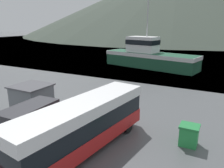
# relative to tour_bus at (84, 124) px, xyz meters

# --- Properties ---
(water_surface) EXTENTS (240.00, 240.00, 0.00)m
(water_surface) POSITION_rel_tour_bus_xyz_m (-0.77, 137.36, -1.85)
(water_surface) COLOR slate
(water_surface) RESTS_ON ground
(hill_backdrop) EXTENTS (227.34, 227.34, 50.41)m
(hill_backdrop) POSITION_rel_tour_bus_xyz_m (-30.72, 170.89, 23.35)
(hill_backdrop) COLOR #3D473D
(hill_backdrop) RESTS_ON ground
(tour_bus) EXTENTS (3.74, 10.70, 3.30)m
(tour_bus) POSITION_rel_tour_bus_xyz_m (0.00, 0.00, 0.00)
(tour_bus) COLOR red
(tour_bus) RESTS_ON ground
(delivery_van) EXTENTS (2.08, 5.86, 2.59)m
(delivery_van) POSITION_rel_tour_bus_xyz_m (-4.02, -0.17, -0.50)
(delivery_van) COLOR #2D2D33
(delivery_van) RESTS_ON ground
(fishing_boat) EXTENTS (18.25, 8.08, 12.51)m
(fishing_boat) POSITION_rel_tour_bus_xyz_m (-5.48, 29.04, 0.27)
(fishing_boat) COLOR #1E5138
(fishing_boat) RESTS_ON water_surface
(storage_bin) EXTENTS (1.25, 1.16, 1.44)m
(storage_bin) POSITION_rel_tour_bus_xyz_m (5.85, 3.74, -1.12)
(storage_bin) COLOR green
(storage_bin) RESTS_ON ground
(dock_kiosk) EXTENTS (3.20, 3.07, 2.53)m
(dock_kiosk) POSITION_rel_tour_bus_xyz_m (-8.06, 3.17, -0.58)
(dock_kiosk) COLOR slate
(dock_kiosk) RESTS_ON ground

